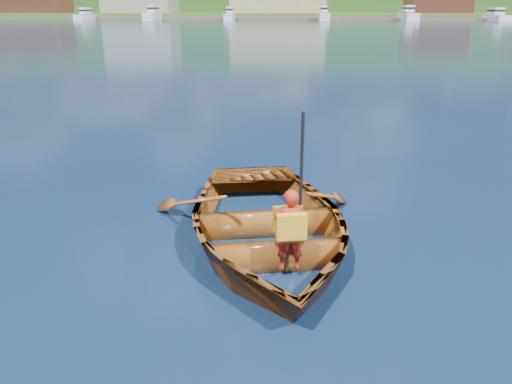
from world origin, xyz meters
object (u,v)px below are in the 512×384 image
child_paddler (290,229)px  rowboat (266,223)px  marina_yachts (343,16)px  dock (333,19)px

child_paddler → rowboat: bearing=110.3°
rowboat → marina_yachts: size_ratio=0.03×
rowboat → marina_yachts: marina_yachts is taller
rowboat → dock: 148.71m
child_paddler → dock: 149.54m
rowboat → child_paddler: child_paddler is taller
rowboat → child_paddler: bearing=-69.7°
rowboat → dock: bearing=85.3°
rowboat → marina_yachts: (14.85, 143.51, 1.09)m
rowboat → child_paddler: size_ratio=2.66×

